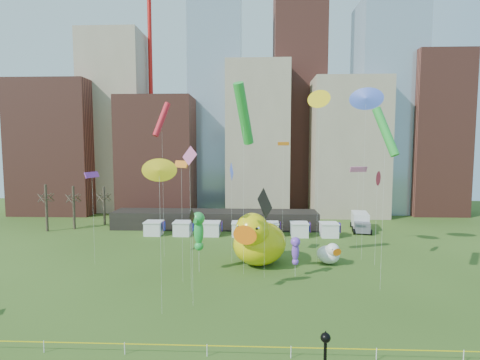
{
  "coord_description": "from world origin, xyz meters",
  "views": [
    {
      "loc": [
        3.37,
        -24.59,
        14.9
      ],
      "look_at": [
        2.03,
        8.48,
        12.0
      ],
      "focal_mm": 27.0,
      "sensor_mm": 36.0,
      "label": 1
    }
  ],
  "objects_px": {
    "big_duck": "(258,240)",
    "seahorse_green": "(199,228)",
    "seahorse_purple": "(296,249)",
    "box_truck": "(360,222)",
    "small_duck": "(329,254)"
  },
  "relations": [
    {
      "from": "seahorse_green",
      "to": "box_truck",
      "type": "bearing_deg",
      "value": 52.45
    },
    {
      "from": "big_duck",
      "to": "seahorse_green",
      "type": "distance_m",
      "value": 8.0
    },
    {
      "from": "small_duck",
      "to": "box_truck",
      "type": "relative_size",
      "value": 0.54
    },
    {
      "from": "box_truck",
      "to": "seahorse_green",
      "type": "bearing_deg",
      "value": -128.09
    },
    {
      "from": "big_duck",
      "to": "seahorse_green",
      "type": "relative_size",
      "value": 1.38
    },
    {
      "from": "big_duck",
      "to": "seahorse_purple",
      "type": "xyz_separation_m",
      "value": [
        4.31,
        -4.06,
        0.11
      ]
    },
    {
      "from": "big_duck",
      "to": "seahorse_purple",
      "type": "height_order",
      "value": "big_duck"
    },
    {
      "from": "seahorse_purple",
      "to": "seahorse_green",
      "type": "bearing_deg",
      "value": -175.66
    },
    {
      "from": "box_truck",
      "to": "seahorse_purple",
      "type": "bearing_deg",
      "value": -110.73
    },
    {
      "from": "big_duck",
      "to": "box_truck",
      "type": "distance_m",
      "value": 27.94
    },
    {
      "from": "seahorse_green",
      "to": "box_truck",
      "type": "xyz_separation_m",
      "value": [
        26.0,
        23.44,
        -3.81
      ]
    },
    {
      "from": "big_duck",
      "to": "seahorse_purple",
      "type": "bearing_deg",
      "value": -21.47
    },
    {
      "from": "seahorse_green",
      "to": "big_duck",
      "type": "bearing_deg",
      "value": 32.49
    },
    {
      "from": "small_duck",
      "to": "box_truck",
      "type": "height_order",
      "value": "box_truck"
    },
    {
      "from": "seahorse_purple",
      "to": "box_truck",
      "type": "xyz_separation_m",
      "value": [
        14.55,
        24.61,
        -1.74
      ]
    }
  ]
}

